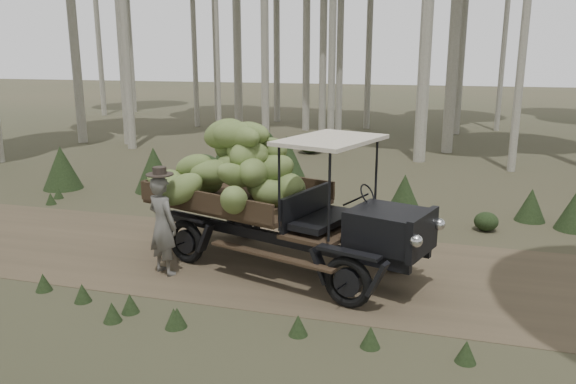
{
  "coord_description": "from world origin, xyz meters",
  "views": [
    {
      "loc": [
        4.82,
        -9.29,
        3.78
      ],
      "look_at": [
        2.18,
        -0.12,
        1.4
      ],
      "focal_mm": 35.0,
      "sensor_mm": 36.0,
      "label": 1
    }
  ],
  "objects": [
    {
      "name": "ground",
      "position": [
        0.0,
        0.0,
        0.0
      ],
      "size": [
        120.0,
        120.0,
        0.0
      ],
      "primitive_type": "plane",
      "color": "#473D2B",
      "rests_on": "ground"
    },
    {
      "name": "farmer",
      "position": [
        0.18,
        -1.0,
        0.9
      ],
      "size": [
        0.76,
        0.65,
        1.91
      ],
      "rotation": [
        0.0,
        0.0,
        2.71
      ],
      "color": "#5C5954",
      "rests_on": "ground"
    },
    {
      "name": "undergrowth",
      "position": [
        1.7,
        -0.14,
        0.53
      ],
      "size": [
        24.0,
        24.03,
        1.3
      ],
      "color": "#233319",
      "rests_on": "ground"
    },
    {
      "name": "banana_truck",
      "position": [
        1.54,
        -0.02,
        1.56
      ],
      "size": [
        5.56,
        3.3,
        2.73
      ],
      "rotation": [
        0.0,
        0.0,
        -0.31
      ],
      "color": "black",
      "rests_on": "ground"
    },
    {
      "name": "dirt_track",
      "position": [
        0.0,
        0.0,
        0.0
      ],
      "size": [
        70.0,
        4.0,
        0.01
      ],
      "primitive_type": "cube",
      "color": "brown",
      "rests_on": "ground"
    }
  ]
}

